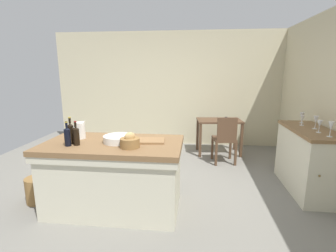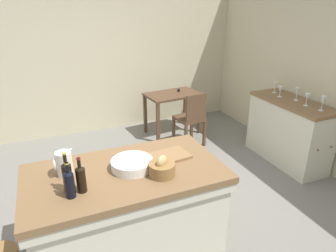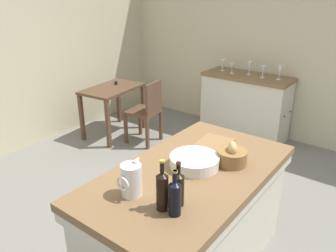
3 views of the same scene
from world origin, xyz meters
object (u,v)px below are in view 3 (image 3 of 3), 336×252
(wooden_chair, at_px, (147,110))
(cutting_board, at_px, (213,144))
(wine_bottle_green, at_px, (175,197))
(wash_bowl, at_px, (194,161))
(wine_glass_middle, at_px, (250,66))
(wine_glass_right, at_px, (232,66))
(wine_bottle_amber, at_px, (162,190))
(side_cabinet, at_px, (245,106))
(bread_basket, at_px, (232,156))
(wine_bottle_dark, at_px, (178,188))
(wine_glass_left, at_px, (263,69))
(wine_glass_far_right, at_px, (223,63))
(island_table, at_px, (189,217))
(pitcher, at_px, (131,180))
(wine_glass_far_left, at_px, (280,70))
(writing_desk, at_px, (113,95))

(wooden_chair, distance_m, cutting_board, 2.04)
(wooden_chair, bearing_deg, wine_bottle_green, -135.67)
(wash_bowl, relative_size, wine_glass_middle, 1.98)
(wine_glass_middle, xyz_separation_m, wine_glass_right, (-0.09, 0.22, -0.02))
(wine_bottle_amber, bearing_deg, side_cabinet, 16.24)
(bread_basket, height_order, wine_bottle_dark, wine_bottle_dark)
(wine_bottle_dark, relative_size, wine_glass_right, 1.90)
(wine_glass_middle, relative_size, wine_glass_right, 1.21)
(cutting_board, height_order, wine_glass_left, wine_glass_left)
(cutting_board, xyz_separation_m, wine_glass_far_right, (2.19, 1.12, 0.15))
(island_table, bearing_deg, wine_glass_left, 12.34)
(pitcher, height_order, wine_glass_right, pitcher)
(wine_glass_far_left, height_order, wine_glass_middle, wine_glass_far_left)
(pitcher, bearing_deg, wooden_chair, 39.03)
(wine_glass_left, relative_size, wine_glass_far_right, 1.02)
(writing_desk, bearing_deg, wine_glass_far_right, -45.02)
(cutting_board, bearing_deg, pitcher, 176.92)
(side_cabinet, bearing_deg, bread_basket, -157.61)
(writing_desk, distance_m, wine_bottle_dark, 3.15)
(side_cabinet, bearing_deg, wine_glass_left, -89.74)
(pitcher, bearing_deg, wine_bottle_green, -88.72)
(cutting_board, relative_size, wine_glass_middle, 1.86)
(bread_basket, bearing_deg, wine_glass_middle, 22.17)
(writing_desk, relative_size, wine_glass_middle, 5.26)
(wine_bottle_green, height_order, wine_glass_right, wine_bottle_green)
(wine_glass_left, distance_m, wine_glass_right, 0.45)
(island_table, bearing_deg, wine_bottle_amber, -166.51)
(wine_glass_left, distance_m, wine_glass_middle, 0.23)
(side_cabinet, relative_size, wine_bottle_green, 4.38)
(pitcher, xyz_separation_m, wine_glass_right, (3.03, 0.89, 0.05))
(island_table, distance_m, writing_desk, 2.79)
(cutting_board, bearing_deg, side_cabinet, 18.06)
(island_table, relative_size, wine_bottle_green, 5.83)
(wash_bowl, bearing_deg, wine_bottle_dark, -158.44)
(cutting_board, bearing_deg, bread_basket, -125.37)
(wine_bottle_amber, bearing_deg, wine_bottle_dark, -27.93)
(bread_basket, relative_size, wine_glass_left, 1.33)
(wine_glass_far_left, xyz_separation_m, wine_glass_right, (-0.07, 0.66, -0.03))
(side_cabinet, distance_m, wine_glass_right, 0.61)
(wooden_chair, height_order, wine_glass_far_right, wine_glass_far_right)
(side_cabinet, xyz_separation_m, wine_glass_middle, (0.05, 0.01, 0.58))
(wine_bottle_green, relative_size, wine_glass_right, 1.91)
(pitcher, bearing_deg, bread_basket, -22.93)
(bread_basket, xyz_separation_m, wine_bottle_dark, (-0.64, 0.02, 0.05))
(bread_basket, relative_size, wine_bottle_amber, 0.68)
(wooden_chair, xyz_separation_m, wine_glass_left, (1.06, -1.19, 0.55))
(cutting_board, height_order, wine_glass_middle, wine_glass_middle)
(wooden_chair, distance_m, wine_bottle_amber, 2.79)
(wine_glass_far_left, bearing_deg, wine_bottle_amber, -171.47)
(wine_bottle_amber, height_order, wine_bottle_green, wine_bottle_amber)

